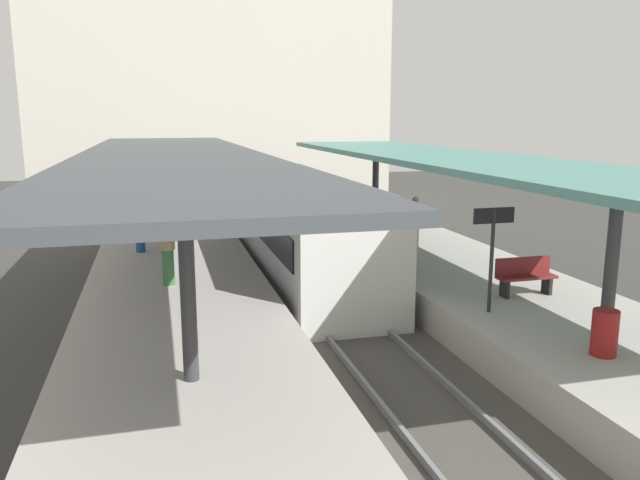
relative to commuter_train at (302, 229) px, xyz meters
The scene contains 16 objects.
ground_plane 4.01m from the commuter_train, 90.00° to the right, with size 80.00×80.00×0.00m, color #383835.
platform_left 5.39m from the commuter_train, 136.42° to the right, with size 4.40×28.00×1.00m, color #ADA8A0.
platform_right 5.39m from the commuter_train, 43.58° to the right, with size 4.40×28.00×1.00m, color #ADA8A0.
track_ballast 3.97m from the commuter_train, 90.00° to the right, with size 3.20×28.00×0.20m, color #4C4742.
rail_near_side 3.97m from the commuter_train, 101.26° to the right, with size 0.08×28.00×0.14m, color slate.
rail_far_side 3.97m from the commuter_train, 78.74° to the right, with size 0.08×28.00×0.14m, color slate.
commuter_train is the anchor object (origin of this frame).
canopy_left 4.99m from the commuter_train, 149.75° to the right, with size 4.18×21.00×3.19m.
canopy_right 4.89m from the commuter_train, 30.25° to the right, with size 4.18×21.00×2.98m.
platform_bench 6.92m from the commuter_train, 55.75° to the right, with size 1.40×0.41×0.86m.
platform_sign 7.16m from the commuter_train, 69.92° to the right, with size 0.90×0.08×2.21m.
litter_bin 9.82m from the commuter_train, 71.60° to the right, with size 0.44×0.44×0.80m, color maroon.
passenger_near_bench 4.92m from the commuter_train, 164.37° to the left, with size 0.36×0.36×1.74m.
passenger_mid_platform 3.49m from the commuter_train, ahead, with size 0.36×0.36×1.64m.
passenger_far_end 4.85m from the commuter_train, 145.64° to the right, with size 0.36×0.36×1.76m.
station_building_backdrop 16.84m from the commuter_train, 93.64° to the left, with size 18.00×6.00×11.00m, color beige.
Camera 1 is at (-4.18, -14.09, 5.01)m, focal length 34.53 mm.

